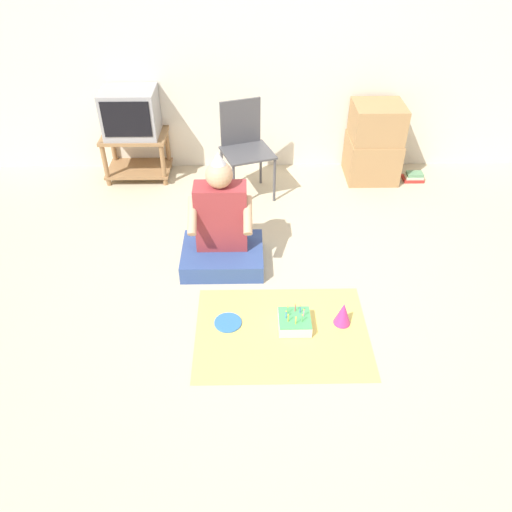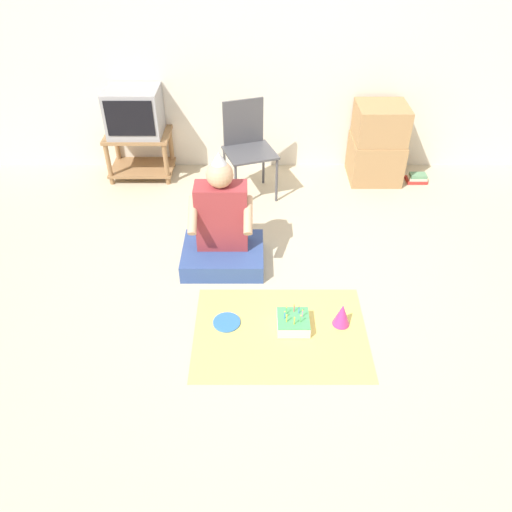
# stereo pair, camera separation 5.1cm
# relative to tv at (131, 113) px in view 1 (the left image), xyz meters

# --- Properties ---
(ground_plane) EXTENTS (16.00, 16.00, 0.00)m
(ground_plane) POSITION_rel_tv_xyz_m (1.35, -1.98, -0.65)
(ground_plane) COLOR beige
(wall_back) EXTENTS (6.40, 0.06, 2.55)m
(wall_back) POSITION_rel_tv_xyz_m (1.35, 0.24, 0.63)
(wall_back) COLOR silver
(wall_back) RESTS_ON ground_plane
(tv_stand) EXTENTS (0.61, 0.42, 0.44)m
(tv_stand) POSITION_rel_tv_xyz_m (0.00, -0.00, -0.39)
(tv_stand) COLOR #997047
(tv_stand) RESTS_ON ground_plane
(tv) EXTENTS (0.49, 0.41, 0.42)m
(tv) POSITION_rel_tv_xyz_m (0.00, 0.00, 0.00)
(tv) COLOR #99999E
(tv) RESTS_ON tv_stand
(folding_chair) EXTENTS (0.52, 0.51, 0.84)m
(folding_chair) POSITION_rel_tv_xyz_m (1.04, -0.31, -0.16)
(folding_chair) COLOR #4C4C51
(folding_chair) RESTS_ON ground_plane
(cardboard_box_stack) EXTENTS (0.48, 0.46, 0.73)m
(cardboard_box_stack) POSITION_rel_tv_xyz_m (2.27, -0.05, -0.29)
(cardboard_box_stack) COLOR #A87F51
(cardboard_box_stack) RESTS_ON ground_plane
(book_pile) EXTENTS (0.19, 0.14, 0.08)m
(book_pile) POSITION_rel_tv_xyz_m (2.68, -0.13, -0.62)
(book_pile) COLOR #B72D28
(book_pile) RESTS_ON ground_plane
(person_seated) EXTENTS (0.61, 0.50, 0.91)m
(person_seated) POSITION_rel_tv_xyz_m (0.87, -1.38, -0.37)
(person_seated) COLOR #334C8C
(person_seated) RESTS_ON ground_plane
(party_cloth) EXTENTS (1.13, 0.84, 0.01)m
(party_cloth) POSITION_rel_tv_xyz_m (1.28, -2.14, -0.65)
(party_cloth) COLOR #EAD666
(party_cloth) RESTS_ON ground_plane
(birthday_cake) EXTENTS (0.21, 0.21, 0.15)m
(birthday_cake) POSITION_rel_tv_xyz_m (1.36, -2.10, -0.60)
(birthday_cake) COLOR silver
(birthday_cake) RESTS_ON party_cloth
(party_hat_blue) EXTENTS (0.12, 0.12, 0.17)m
(party_hat_blue) POSITION_rel_tv_xyz_m (1.68, -2.07, -0.56)
(party_hat_blue) COLOR #CC338C
(party_hat_blue) RESTS_ON party_cloth
(paper_plate) EXTENTS (0.18, 0.18, 0.01)m
(paper_plate) POSITION_rel_tv_xyz_m (0.92, -2.06, -0.64)
(paper_plate) COLOR blue
(paper_plate) RESTS_ON party_cloth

